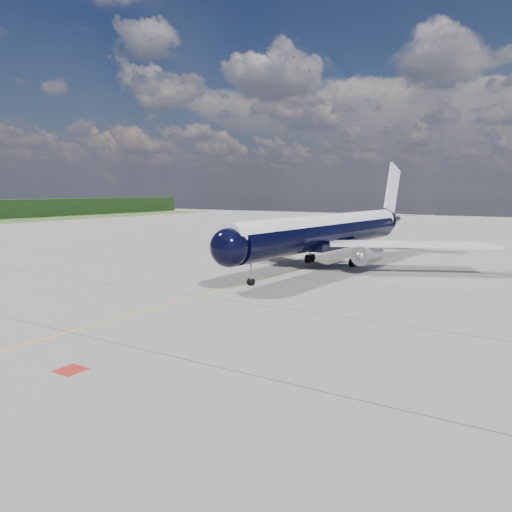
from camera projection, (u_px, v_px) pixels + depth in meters
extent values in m
plane|color=gray|center=(292.00, 269.00, 66.22)|extent=(320.00, 320.00, 0.00)
cube|color=#EBAF0C|center=(273.00, 275.00, 62.03)|extent=(0.16, 160.00, 0.01)
cube|color=maroon|center=(71.00, 370.00, 29.11)|extent=(1.60, 1.60, 0.01)
cylinder|color=black|center=(326.00, 233.00, 69.02)|extent=(6.31, 41.25, 4.11)
sphere|color=black|center=(229.00, 248.00, 51.55)|extent=(4.32, 4.32, 4.11)
cone|color=black|center=(392.00, 220.00, 89.47)|extent=(4.51, 7.78, 4.11)
cylinder|color=white|center=(327.00, 226.00, 68.89)|extent=(5.52, 43.36, 3.21)
cube|color=black|center=(228.00, 242.00, 51.29)|extent=(2.66, 1.43, 0.59)
cube|color=white|center=(265.00, 235.00, 76.98)|extent=(20.57, 15.35, 0.35)
cube|color=white|center=(411.00, 244.00, 63.93)|extent=(21.11, 13.65, 0.35)
cube|color=black|center=(326.00, 244.00, 69.22)|extent=(5.11, 11.04, 1.08)
cylinder|color=#ACACB4|center=(275.00, 247.00, 71.60)|extent=(2.69, 5.10, 2.42)
cylinder|color=#ACACB4|center=(368.00, 254.00, 63.52)|extent=(2.69, 5.10, 2.42)
sphere|color=gray|center=(267.00, 249.00, 69.77)|extent=(1.25, 1.25, 1.19)
sphere|color=gray|center=(360.00, 256.00, 61.69)|extent=(1.25, 1.25, 1.19)
cube|color=white|center=(276.00, 241.00, 71.67)|extent=(0.42, 3.47, 1.19)
cube|color=white|center=(368.00, 248.00, 63.59)|extent=(0.42, 3.47, 1.19)
cube|color=white|center=(392.00, 189.00, 88.31)|extent=(0.71, 6.87, 9.22)
cube|color=white|center=(392.00, 215.00, 89.35)|extent=(14.22, 4.21, 0.24)
cylinder|color=gray|center=(251.00, 273.00, 55.02)|extent=(0.20, 0.20, 2.27)
cylinder|color=black|center=(249.00, 282.00, 55.27)|extent=(0.23, 0.77, 0.76)
cylinder|color=black|center=(252.00, 282.00, 55.02)|extent=(0.23, 0.77, 0.76)
cylinder|color=gray|center=(310.00, 252.00, 72.72)|extent=(0.30, 0.30, 2.05)
cylinder|color=gray|center=(354.00, 256.00, 68.74)|extent=(0.30, 0.30, 2.05)
cylinder|color=black|center=(308.00, 259.00, 72.35)|extent=(0.55, 1.21, 1.19)
cylinder|color=black|center=(312.00, 258.00, 73.31)|extent=(0.55, 1.21, 1.19)
cylinder|color=black|center=(352.00, 263.00, 68.38)|extent=(0.55, 1.21, 1.19)
cylinder|color=black|center=(356.00, 262.00, 69.34)|extent=(0.55, 1.21, 1.19)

